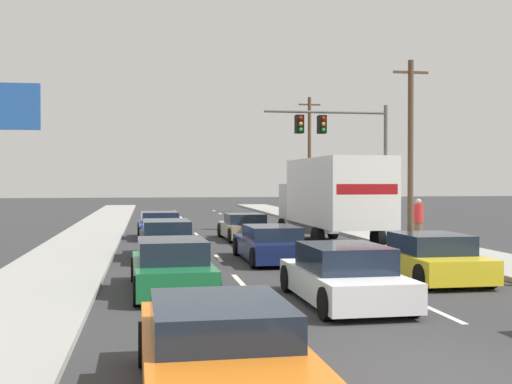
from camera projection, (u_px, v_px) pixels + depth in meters
ground_plane at (228, 232)px, 33.59m from camera, size 140.00×140.00×0.00m
sidewalk_right at (388, 237)px, 29.76m from camera, size 2.97×80.00×0.14m
sidewalk_left at (84, 242)px, 27.55m from camera, size 2.97×80.00×0.14m
lane_markings at (238, 238)px, 30.04m from camera, size 3.54×57.00×0.01m
car_blue at (160, 226)px, 30.02m from camera, size 2.06×4.15×1.23m
car_black at (166, 240)px, 22.39m from camera, size 1.94×4.67×1.31m
car_green at (171, 268)px, 15.58m from camera, size 2.00×4.56×1.28m
car_orange at (219, 355)px, 7.80m from camera, size 1.96×4.56×1.24m
car_tan at (245, 228)px, 29.38m from camera, size 2.08×4.31×1.17m
car_navy at (271, 244)px, 21.56m from camera, size 1.98×4.63×1.18m
car_white at (344, 276)px, 14.14m from camera, size 2.02×4.36×1.27m
box_truck at (331, 196)px, 26.17m from camera, size 2.75×8.57×3.52m
car_yellow at (429, 259)px, 17.44m from camera, size 2.03×4.16×1.25m
traffic_signal_mast at (336, 136)px, 34.36m from camera, size 6.68×0.69×6.67m
utility_pole_mid at (411, 145)px, 32.33m from camera, size 1.80×0.28×8.60m
utility_pole_far at (309, 154)px, 53.28m from camera, size 1.80×0.28×9.43m
pedestrian_near_corner at (418, 221)px, 26.42m from camera, size 0.38×0.38×1.78m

